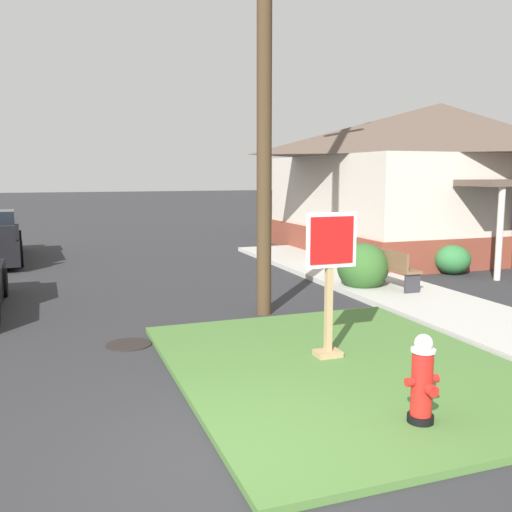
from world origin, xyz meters
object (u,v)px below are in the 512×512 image
object	(u,v)px
stop_sign	(330,287)
utility_pole	(264,13)
manhole_cover	(129,344)
street_bench	(392,267)
fire_hydrant	(422,381)

from	to	relation	value
stop_sign	utility_pole	size ratio (longest dim) A/B	0.20
manhole_cover	utility_pole	size ratio (longest dim) A/B	0.07
street_bench	utility_pole	size ratio (longest dim) A/B	0.14
street_bench	utility_pole	world-z (taller)	utility_pole
stop_sign	utility_pole	xyz separation A→B (m)	(0.11, 2.90, 4.36)
stop_sign	street_bench	distance (m)	5.16
stop_sign	manhole_cover	distance (m)	3.29
stop_sign	utility_pole	distance (m)	5.24
utility_pole	fire_hydrant	bearing A→B (deg)	-92.04
manhole_cover	fire_hydrant	bearing A→B (deg)	-58.25
stop_sign	manhole_cover	xyz separation A→B (m)	(-2.55, 1.77, -1.07)
street_bench	utility_pole	bearing A→B (deg)	-165.73
fire_hydrant	stop_sign	bearing A→B (deg)	88.20
street_bench	utility_pole	distance (m)	5.98
fire_hydrant	manhole_cover	xyz separation A→B (m)	(-2.48, 4.01, -0.52)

